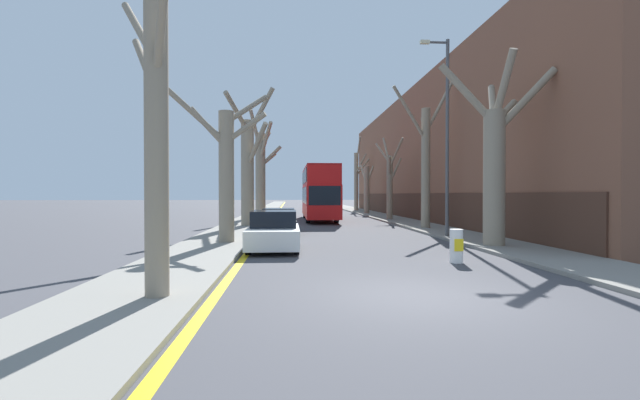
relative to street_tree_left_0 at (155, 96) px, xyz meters
name	(u,v)px	position (x,y,z in m)	size (l,w,h in m)	color
ground_plane	(419,296)	(5.26, 0.05, -4.01)	(300.00, 300.00, 0.00)	#424247
sidewalk_left	(268,209)	(-0.52, 50.05, -3.95)	(2.86, 120.00, 0.12)	gray
sidewalk_right	(352,209)	(11.04, 50.05, -3.95)	(2.86, 120.00, 0.12)	gray
building_facade_right	(460,157)	(17.46, 28.11, 1.40)	(10.08, 49.10, 10.84)	brown
kerb_line_stripe	(279,210)	(1.09, 50.05, -4.00)	(0.24, 120.00, 0.01)	yellow
street_tree_left_0	(155,96)	(0.00, 0.00, 0.00)	(2.00, 3.32, 9.20)	gray
street_tree_left_1	(225,167)	(-0.07, 9.36, -0.77)	(4.38, 3.12, 6.65)	gray
street_tree_left_2	(248,166)	(-0.05, 18.70, -0.15)	(2.93, 3.08, 8.82)	gray
street_tree_left_3	(261,170)	(0.07, 28.76, 0.20)	(2.75, 3.31, 9.18)	gray
street_tree_right_0	(495,160)	(10.56, 7.57, -0.59)	(4.22, 3.51, 7.35)	gray
street_tree_right_1	(425,161)	(10.61, 16.33, 0.05)	(3.87, 3.18, 8.87)	gray
street_tree_right_2	(390,181)	(10.59, 25.41, -0.85)	(1.81, 4.30, 6.92)	gray
street_tree_right_3	(367,188)	(10.58, 35.80, -1.22)	(1.59, 2.64, 5.36)	gray
street_tree_right_4	(357,179)	(10.81, 43.88, 0.01)	(2.55, 3.29, 8.99)	gray
double_decker_bus	(319,191)	(4.92, 25.75, -1.62)	(2.44, 11.32, 4.21)	red
parked_car_0	(274,231)	(2.00, 7.65, -3.32)	(1.88, 4.06, 1.47)	silver
parked_car_1	(279,222)	(2.00, 14.09, -3.37)	(1.85, 4.00, 1.34)	black
lamp_post	(446,129)	(9.95, 11.27, 1.17)	(1.40, 0.20, 9.41)	#4C4F54
traffic_bollard	(456,246)	(7.68, 4.17, -3.49)	(0.40, 0.41, 1.03)	white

